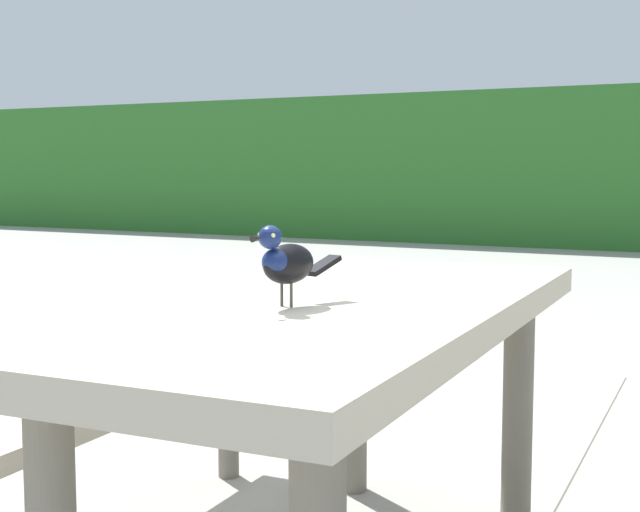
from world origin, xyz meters
TOP-DOWN VIEW (x-y plane):
  - picnic_table_foreground at (-0.40, -0.10)m, footprint 1.76×1.83m
  - bird_grackle at (-0.46, -0.27)m, footprint 0.10×0.28m

SIDE VIEW (x-z plane):
  - picnic_table_foreground at x=-0.40m, z-range 0.19..0.93m
  - bird_grackle at x=-0.46m, z-range 0.75..0.94m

